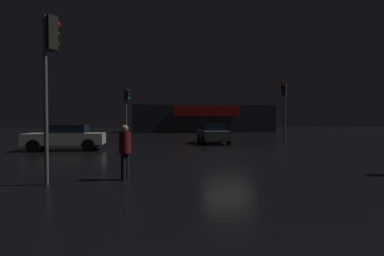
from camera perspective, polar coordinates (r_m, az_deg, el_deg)
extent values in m
plane|color=black|center=(15.26, 7.19, -5.07)|extent=(120.00, 120.00, 0.00)
cube|color=#33383D|center=(44.75, 2.07, 1.83)|extent=(20.99, 7.26, 4.02)
cube|color=red|center=(41.04, 2.88, 3.32)|extent=(9.45, 0.24, 1.33)
cylinder|color=#595B60|center=(21.72, -13.06, 2.22)|extent=(0.14, 0.14, 4.06)
cube|color=black|center=(21.67, -12.84, 6.43)|extent=(0.41, 0.41, 0.88)
sphere|color=black|center=(21.57, -12.60, 7.16)|extent=(0.20, 0.20, 0.20)
sphere|color=black|center=(21.54, -12.59, 6.46)|extent=(0.20, 0.20, 0.20)
sphere|color=#19D13F|center=(21.52, -12.59, 5.76)|extent=(0.20, 0.20, 0.20)
cylinder|color=#595B60|center=(8.63, -27.17, 4.93)|extent=(0.10, 0.10, 4.56)
cube|color=black|center=(9.00, -26.37, 16.57)|extent=(0.41, 0.41, 0.92)
sphere|color=red|center=(9.14, -25.44, 18.13)|extent=(0.20, 0.20, 0.20)
sphere|color=black|center=(9.06, -25.42, 16.46)|extent=(0.20, 0.20, 0.20)
sphere|color=black|center=(9.00, -25.40, 14.77)|extent=(0.20, 0.20, 0.20)
cylinder|color=#595B60|center=(23.04, 18.00, 2.78)|extent=(0.15, 0.15, 4.58)
cube|color=black|center=(23.01, 17.91, 7.36)|extent=(0.41, 0.41, 0.91)
sphere|color=red|center=(22.89, 17.78, 8.08)|extent=(0.20, 0.20, 0.20)
sphere|color=black|center=(22.86, 17.78, 7.40)|extent=(0.20, 0.20, 0.20)
sphere|color=black|center=(22.83, 17.77, 6.72)|extent=(0.20, 0.20, 0.20)
cube|color=silver|center=(18.21, -23.93, -1.97)|extent=(4.42, 2.02, 0.65)
cube|color=black|center=(18.13, -23.24, -0.16)|extent=(1.99, 1.71, 0.50)
cylinder|color=black|center=(17.79, -29.11, -3.17)|extent=(0.72, 0.26, 0.71)
cylinder|color=black|center=(19.48, -27.38, -2.76)|extent=(0.72, 0.26, 0.71)
cylinder|color=black|center=(17.07, -19.98, -3.26)|extent=(0.72, 0.26, 0.71)
cylinder|color=black|center=(18.82, -19.03, -2.82)|extent=(0.72, 0.26, 0.71)
cube|color=slate|center=(21.82, 4.21, -1.37)|extent=(1.94, 4.16, 0.68)
cube|color=black|center=(21.82, 4.21, 0.19)|extent=(1.70, 1.91, 0.51)
cylinder|color=black|center=(20.69, 7.35, -2.48)|extent=(0.24, 0.63, 0.63)
cylinder|color=black|center=(20.37, 2.30, -2.53)|extent=(0.24, 0.63, 0.63)
cylinder|color=black|center=(23.34, 5.88, -2.03)|extent=(0.24, 0.63, 0.63)
cylinder|color=black|center=(23.05, 1.40, -2.06)|extent=(0.24, 0.63, 0.63)
cylinder|color=black|center=(8.74, -12.92, -7.41)|extent=(0.14, 0.14, 0.78)
cylinder|color=black|center=(8.62, -13.55, -7.55)|extent=(0.14, 0.14, 0.78)
cylinder|color=maroon|center=(8.60, -13.26, -2.86)|extent=(0.46, 0.46, 0.62)
sphere|color=tan|center=(8.58, -13.28, -0.09)|extent=(0.21, 0.21, 0.21)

